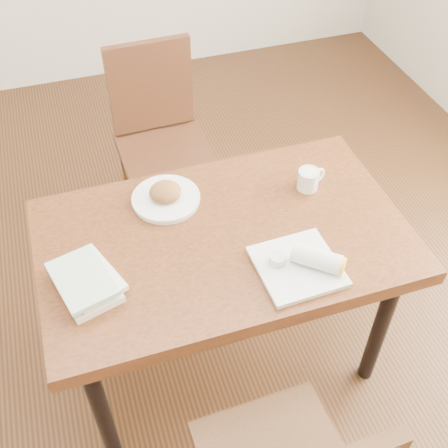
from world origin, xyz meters
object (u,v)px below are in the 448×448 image
object	(u,v)px
table	(224,250)
plate_scone	(166,196)
chair_far	(160,130)
plate_burrito	(304,264)
coffee_mug	(309,179)
book_stack	(86,281)

from	to	relation	value
table	plate_scone	xyz separation A→B (m)	(-0.15, 0.22, 0.11)
chair_far	plate_burrito	xyz separation A→B (m)	(0.22, -1.17, 0.23)
chair_far	plate_scone	size ratio (longest dim) A/B	3.81
plate_scone	plate_burrito	bearing A→B (deg)	-52.76
plate_burrito	coffee_mug	bearing A→B (deg)	63.55
plate_scone	plate_burrito	xyz separation A→B (m)	(0.35, -0.45, 0.00)
plate_scone	book_stack	distance (m)	0.46
chair_far	plate_scone	world-z (taller)	chair_far
chair_far	plate_scone	distance (m)	0.76
table	book_stack	world-z (taller)	book_stack
plate_scone	coffee_mug	distance (m)	0.53
table	chair_far	size ratio (longest dim) A/B	1.34
chair_far	book_stack	size ratio (longest dim) A/B	3.41
chair_far	plate_burrito	bearing A→B (deg)	-79.45
book_stack	table	bearing A→B (deg)	10.14
chair_far	coffee_mug	world-z (taller)	chair_far
table	coffee_mug	distance (m)	0.42
chair_far	book_stack	xyz separation A→B (m)	(-0.46, -1.02, 0.23)
plate_scone	book_stack	bearing A→B (deg)	-137.08
coffee_mug	book_stack	bearing A→B (deg)	-165.64
table	chair_far	bearing A→B (deg)	91.32
plate_burrito	book_stack	size ratio (longest dim) A/B	0.99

